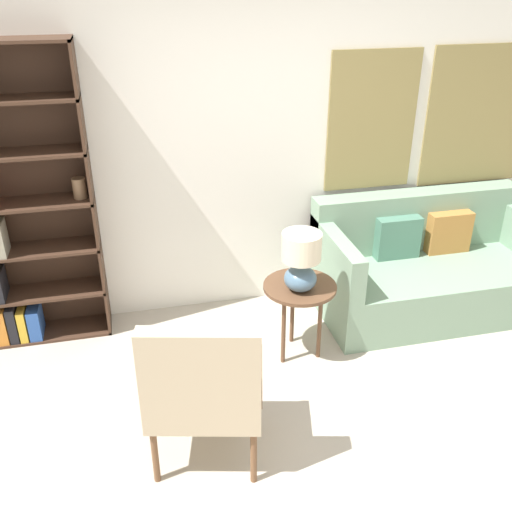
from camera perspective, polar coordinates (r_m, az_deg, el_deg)
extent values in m
plane|color=#B2A899|center=(3.35, 7.03, -21.73)|extent=(14.00, 14.00, 0.00)
cube|color=white|center=(4.32, -1.17, 11.49)|extent=(6.40, 0.06, 2.70)
cube|color=olive|center=(4.57, 11.51, 13.03)|extent=(0.71, 0.02, 1.06)
cube|color=olive|center=(5.01, 21.36, 12.90)|extent=(0.92, 0.02, 1.10)
cube|color=#422B1E|center=(4.16, -16.03, 5.58)|extent=(0.02, 0.30, 2.12)
cube|color=#422B1E|center=(4.68, -20.27, -7.12)|extent=(0.98, 0.30, 0.02)
cube|color=#422B1E|center=(4.35, -22.30, 5.53)|extent=(0.98, 0.01, 2.12)
cube|color=#422B1E|center=(4.51, -20.97, -3.42)|extent=(0.98, 0.30, 0.02)
cube|color=orange|center=(4.65, -23.98, -5.99)|extent=(0.08, 0.25, 0.28)
cube|color=black|center=(4.63, -23.04, -5.87)|extent=(0.06, 0.25, 0.28)
cube|color=gold|center=(4.63, -22.18, -5.96)|extent=(0.06, 0.25, 0.25)
cube|color=#2D56A8|center=(4.60, -21.18, -6.00)|extent=(0.09, 0.23, 0.24)
cube|color=#422B1E|center=(4.35, -21.72, 0.56)|extent=(0.98, 0.30, 0.02)
cube|color=black|center=(4.47, -24.16, -2.54)|extent=(0.05, 0.23, 0.22)
cube|color=#422B1E|center=(4.22, -22.53, 4.82)|extent=(0.98, 0.30, 0.02)
cube|color=gray|center=(4.29, -24.08, 1.66)|extent=(0.05, 0.20, 0.24)
cube|color=#422B1E|center=(4.11, -23.39, 9.33)|extent=(0.98, 0.30, 0.02)
cylinder|color=#8C6B4C|center=(4.14, -17.24, 6.51)|extent=(0.09, 0.09, 0.14)
cylinder|color=brown|center=(3.56, -0.15, -13.86)|extent=(0.04, 0.04, 0.36)
cylinder|color=brown|center=(3.60, -8.79, -13.66)|extent=(0.04, 0.04, 0.36)
cylinder|color=brown|center=(3.22, -0.24, -19.40)|extent=(0.04, 0.04, 0.36)
cylinder|color=brown|center=(3.27, -10.05, -19.08)|extent=(0.04, 0.04, 0.36)
cube|color=tan|center=(3.25, -4.97, -13.61)|extent=(0.72, 0.68, 0.08)
cube|color=tan|center=(2.88, -5.61, -11.90)|extent=(0.61, 0.24, 0.54)
cube|color=brown|center=(3.15, 0.17, -11.75)|extent=(0.17, 0.50, 0.04)
cube|color=brown|center=(3.20, -10.23, -11.53)|extent=(0.17, 0.50, 0.04)
cube|color=gray|center=(4.80, 16.90, -2.95)|extent=(1.76, 0.89, 0.40)
cube|color=gray|center=(4.88, 15.67, 3.55)|extent=(1.76, 0.20, 0.49)
cube|color=gray|center=(4.29, 7.98, -0.03)|extent=(0.12, 0.89, 0.34)
cube|color=#4C7A66|center=(4.68, 13.97, 1.79)|extent=(0.36, 0.12, 0.34)
cube|color=#B27538|center=(4.90, 18.69, 2.27)|extent=(0.36, 0.12, 0.34)
cylinder|color=brown|center=(3.91, 4.41, -3.07)|extent=(0.50, 0.50, 0.02)
cylinder|color=brown|center=(4.18, 3.66, -5.42)|extent=(0.03, 0.03, 0.54)
cylinder|color=brown|center=(3.96, 2.77, -7.37)|extent=(0.03, 0.03, 0.54)
cylinder|color=brown|center=(4.03, 6.38, -6.85)|extent=(0.03, 0.03, 0.54)
ellipsoid|color=slate|center=(3.81, 4.45, -2.26)|extent=(0.22, 0.22, 0.17)
cylinder|color=tan|center=(3.75, 4.51, -0.73)|extent=(0.02, 0.02, 0.06)
cylinder|color=beige|center=(3.69, 4.58, 0.95)|extent=(0.26, 0.26, 0.19)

